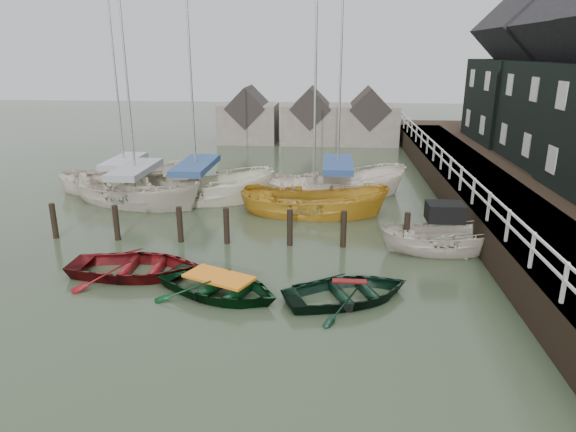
# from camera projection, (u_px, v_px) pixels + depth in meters

# --- Properties ---
(ground) EXTENTS (120.00, 120.00, 0.00)m
(ground) POSITION_uv_depth(u_px,v_px,m) (245.00, 277.00, 16.62)
(ground) COLOR #293421
(ground) RESTS_ON ground
(pier) EXTENTS (3.04, 32.00, 2.70)m
(pier) POSITION_uv_depth(u_px,v_px,m) (470.00, 186.00, 25.11)
(pier) COLOR black
(pier) RESTS_ON ground
(mooring_pilings) EXTENTS (13.72, 0.22, 1.80)m
(mooring_pilings) POSITION_uv_depth(u_px,v_px,m) (229.00, 231.00, 19.40)
(mooring_pilings) COLOR black
(mooring_pilings) RESTS_ON ground
(far_sheds) EXTENTS (14.00, 4.08, 4.39)m
(far_sheds) POSITION_uv_depth(u_px,v_px,m) (309.00, 119.00, 40.64)
(far_sheds) COLOR #665B51
(far_sheds) RESTS_ON ground
(rowboat_red) EXTENTS (4.36, 3.15, 0.89)m
(rowboat_red) POSITION_uv_depth(u_px,v_px,m) (136.00, 275.00, 16.78)
(rowboat_red) COLOR #620E10
(rowboat_red) RESTS_ON ground
(rowboat_green) EXTENTS (4.78, 4.22, 0.82)m
(rowboat_green) POSITION_uv_depth(u_px,v_px,m) (220.00, 294.00, 15.44)
(rowboat_green) COLOR black
(rowboat_green) RESTS_ON ground
(rowboat_dkgreen) EXTENTS (4.64, 4.06, 0.80)m
(rowboat_dkgreen) POSITION_uv_depth(u_px,v_px,m) (349.00, 300.00, 15.10)
(rowboat_dkgreen) COLOR black
(rowboat_dkgreen) RESTS_ON ground
(motorboat) EXTENTS (4.48, 1.71, 2.67)m
(motorboat) POSITION_uv_depth(u_px,v_px,m) (442.00, 250.00, 18.67)
(motorboat) COLOR #BDB2A1
(motorboat) RESTS_ON ground
(sailboat_a) EXTENTS (7.76, 4.91, 11.71)m
(sailboat_a) POSITION_uv_depth(u_px,v_px,m) (138.00, 202.00, 24.71)
(sailboat_a) COLOR beige
(sailboat_a) RESTS_ON ground
(sailboat_b) EXTENTS (7.82, 3.40, 13.02)m
(sailboat_b) POSITION_uv_depth(u_px,v_px,m) (198.00, 199.00, 25.24)
(sailboat_b) COLOR silver
(sailboat_b) RESTS_ON ground
(sailboat_c) EXTENTS (6.78, 2.85, 10.18)m
(sailboat_c) POSITION_uv_depth(u_px,v_px,m) (313.00, 213.00, 23.15)
(sailboat_c) COLOR #B48221
(sailboat_c) RESTS_ON ground
(sailboat_d) EXTENTS (7.67, 4.57, 12.87)m
(sailboat_d) POSITION_uv_depth(u_px,v_px,m) (337.00, 196.00, 25.80)
(sailboat_d) COLOR beige
(sailboat_d) RESTS_ON ground
(sailboat_e) EXTENTS (7.05, 4.22, 10.57)m
(sailboat_e) POSITION_uv_depth(u_px,v_px,m) (127.00, 188.00, 27.13)
(sailboat_e) COLOR beige
(sailboat_e) RESTS_ON ground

